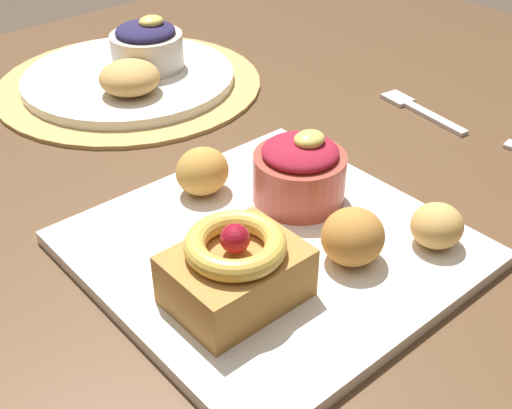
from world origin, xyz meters
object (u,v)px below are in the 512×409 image
(back_ramekin, at_px, (147,46))
(fork, at_px, (418,109))
(cake_slice, at_px, (238,268))
(fritter_middle, at_px, (437,226))
(front_plate, at_px, (272,248))
(back_plate, at_px, (129,78))
(berry_ramekin, at_px, (300,171))
(fritter_front, at_px, (353,237))
(fritter_back, at_px, (202,171))
(back_pastry, at_px, (130,78))

(back_ramekin, distance_m, fork, 0.34)
(cake_slice, xyz_separation_m, back_ramekin, (0.19, 0.40, 0.00))
(cake_slice, distance_m, fritter_middle, 0.18)
(front_plate, xyz_separation_m, back_plate, (0.09, 0.37, 0.01))
(berry_ramekin, xyz_separation_m, fritter_front, (-0.03, -0.09, -0.01))
(front_plate, height_order, fork, front_plate)
(front_plate, bearing_deg, fork, 15.43)
(fritter_front, relative_size, fritter_middle, 1.18)
(cake_slice, relative_size, fork, 0.77)
(fritter_front, height_order, fork, fritter_front)
(front_plate, height_order, fritter_middle, fritter_middle)
(front_plate, relative_size, cake_slice, 2.94)
(front_plate, bearing_deg, fritter_back, 87.92)
(front_plate, xyz_separation_m, fork, (0.31, 0.09, -0.00))
(fritter_front, xyz_separation_m, back_pastry, (0.03, 0.38, 0.00))
(berry_ramekin, distance_m, back_plate, 0.34)
(fritter_front, bearing_deg, back_ramekin, 78.32)
(fritter_middle, height_order, fritter_back, fritter_back)
(berry_ramekin, distance_m, fritter_back, 0.09)
(fritter_front, bearing_deg, fritter_middle, -24.74)
(cake_slice, bearing_deg, front_plate, 27.55)
(fritter_front, bearing_deg, front_plate, 119.40)
(cake_slice, bearing_deg, fritter_middle, -18.95)
(front_plate, distance_m, cake_slice, 0.08)
(back_plate, bearing_deg, fritter_middle, -88.79)
(back_pastry, bearing_deg, fritter_middle, -84.70)
(fritter_front, bearing_deg, back_pastry, 85.43)
(fritter_middle, relative_size, fritter_back, 0.87)
(cake_slice, distance_m, berry_ramekin, 0.14)
(back_pastry, height_order, fork, back_pastry)
(fritter_middle, height_order, fork, fritter_middle)
(back_ramekin, bearing_deg, fritter_back, -113.59)
(front_plate, relative_size, back_pastry, 4.02)
(berry_ramekin, xyz_separation_m, fritter_middle, (0.04, -0.12, -0.01))
(fritter_middle, height_order, back_plate, fritter_middle)
(back_plate, bearing_deg, cake_slice, -111.05)
(berry_ramekin, relative_size, back_plate, 0.31)
(front_plate, xyz_separation_m, cake_slice, (-0.06, -0.03, 0.03))
(back_ramekin, bearing_deg, berry_ramekin, -100.02)
(berry_ramekin, xyz_separation_m, back_pastry, (0.00, 0.29, -0.01))
(berry_ramekin, xyz_separation_m, fork, (0.25, 0.05, -0.04))
(cake_slice, distance_m, back_pastry, 0.37)
(back_ramekin, bearing_deg, back_pastry, -138.93)
(fritter_middle, bearing_deg, cake_slice, 161.05)
(fritter_back, bearing_deg, fritter_middle, -62.74)
(front_plate, xyz_separation_m, fritter_front, (0.03, -0.06, 0.03))
(cake_slice, height_order, berry_ramekin, berry_ramekin)
(berry_ramekin, distance_m, fritter_middle, 0.13)
(cake_slice, relative_size, fritter_back, 1.94)
(back_ramekin, bearing_deg, fritter_middle, -92.54)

